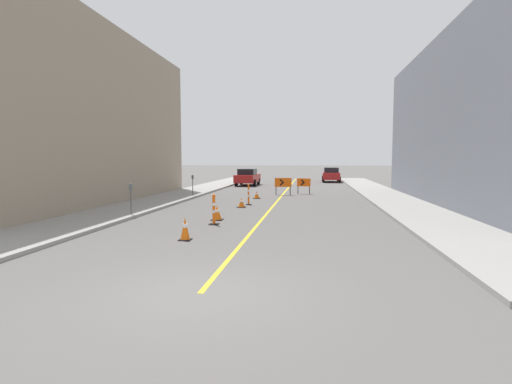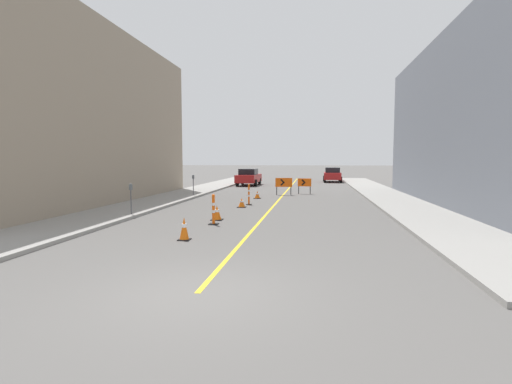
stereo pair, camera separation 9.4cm
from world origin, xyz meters
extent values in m
plane|color=#565451|center=(0.00, 0.00, 0.00)|extent=(300.00, 300.00, 0.00)
cube|color=gold|center=(0.00, 22.00, 0.00)|extent=(0.12, 44.01, 0.01)
cube|color=gray|center=(-6.91, 22.00, 0.06)|extent=(3.05, 44.01, 0.13)
cube|color=gray|center=(6.91, 22.00, 0.06)|extent=(3.05, 44.01, 0.13)
cube|color=gray|center=(-11.44, 13.68, 4.83)|extent=(6.00, 20.85, 9.65)
cube|color=slate|center=(11.44, 15.76, 4.47)|extent=(6.00, 21.56, 8.93)
cube|color=black|center=(-1.84, 4.73, 0.01)|extent=(0.36, 0.36, 0.03)
cone|color=orange|center=(-1.84, 4.73, 0.37)|extent=(0.29, 0.29, 0.69)
cylinder|color=white|center=(-1.84, 4.73, 0.46)|extent=(0.15, 0.15, 0.11)
cube|color=black|center=(-1.81, 8.86, 0.01)|extent=(0.47, 0.47, 0.03)
cone|color=orange|center=(-1.81, 8.86, 0.32)|extent=(0.37, 0.37, 0.57)
cylinder|color=white|center=(-1.81, 8.86, 0.39)|extent=(0.19, 0.19, 0.09)
cube|color=black|center=(-1.58, 13.24, 0.01)|extent=(0.44, 0.44, 0.03)
cone|color=orange|center=(-1.58, 13.24, 0.26)|extent=(0.35, 0.35, 0.46)
cylinder|color=white|center=(-1.58, 13.24, 0.32)|extent=(0.18, 0.18, 0.07)
cube|color=black|center=(-1.43, 17.96, 0.01)|extent=(0.43, 0.43, 0.03)
cone|color=orange|center=(-1.43, 17.96, 0.26)|extent=(0.35, 0.35, 0.46)
cylinder|color=white|center=(-1.43, 17.96, 0.32)|extent=(0.18, 0.18, 0.07)
cube|color=black|center=(-1.67, 7.73, 0.02)|extent=(0.35, 0.35, 0.04)
cylinder|color=#EF560C|center=(-1.67, 7.73, 0.56)|extent=(0.11, 0.11, 1.05)
cylinder|color=white|center=(-1.67, 7.73, 0.51)|extent=(0.12, 0.12, 0.10)
cylinder|color=white|center=(-1.67, 7.73, 0.79)|extent=(0.12, 0.12, 0.10)
sphere|color=#EF560C|center=(-1.67, 7.73, 1.12)|extent=(0.12, 0.12, 0.12)
cube|color=black|center=(-1.39, 14.40, 0.02)|extent=(0.29, 0.29, 0.04)
cylinder|color=#EF560C|center=(-1.39, 14.40, 0.56)|extent=(0.09, 0.09, 1.04)
cylinder|color=white|center=(-1.39, 14.40, 0.50)|extent=(0.10, 0.10, 0.10)
cylinder|color=white|center=(-1.39, 14.40, 0.78)|extent=(0.10, 0.10, 0.10)
sphere|color=#EF560C|center=(-1.39, 14.40, 1.10)|extent=(0.10, 0.10, 0.10)
cube|color=#EF560C|center=(0.05, 20.63, 0.89)|extent=(1.17, 0.15, 0.62)
cube|color=black|center=(-0.04, 20.58, 0.97)|extent=(0.31, 0.04, 0.31)
cube|color=black|center=(-0.04, 20.58, 0.80)|extent=(0.31, 0.04, 0.31)
cylinder|color=black|center=(-0.44, 20.63, 0.29)|extent=(0.06, 0.06, 0.58)
cylinder|color=black|center=(0.55, 20.63, 0.29)|extent=(0.06, 0.06, 0.58)
cube|color=#EF560C|center=(1.46, 21.67, 0.84)|extent=(0.97, 0.12, 0.57)
cube|color=black|center=(1.39, 21.63, 0.92)|extent=(0.29, 0.04, 0.28)
cube|color=black|center=(1.39, 21.63, 0.76)|extent=(0.29, 0.04, 0.28)
cylinder|color=black|center=(1.05, 21.67, 0.28)|extent=(0.06, 0.06, 0.55)
cylinder|color=black|center=(1.87, 21.67, 0.28)|extent=(0.06, 0.06, 0.55)
cube|color=maroon|center=(-4.03, 30.35, 0.68)|extent=(1.95, 4.36, 0.72)
cube|color=black|center=(-4.03, 30.13, 1.31)|extent=(1.60, 1.99, 0.55)
cylinder|color=black|center=(-4.89, 31.68, 0.32)|extent=(0.24, 0.65, 0.64)
cylinder|color=black|center=(-3.18, 31.68, 0.32)|extent=(0.24, 0.65, 0.64)
cylinder|color=black|center=(-4.89, 29.02, 0.32)|extent=(0.24, 0.65, 0.64)
cylinder|color=black|center=(-3.18, 29.02, 0.32)|extent=(0.24, 0.65, 0.64)
cube|color=maroon|center=(4.10, 37.27, 0.68)|extent=(1.92, 4.35, 0.72)
cube|color=black|center=(4.10, 37.06, 1.31)|extent=(1.58, 1.98, 0.55)
cylinder|color=black|center=(3.24, 38.61, 0.32)|extent=(0.24, 0.65, 0.64)
cylinder|color=black|center=(4.95, 38.61, 0.32)|extent=(0.24, 0.65, 0.64)
cylinder|color=black|center=(3.24, 35.94, 0.32)|extent=(0.24, 0.65, 0.64)
cylinder|color=black|center=(4.95, 35.94, 0.32)|extent=(0.24, 0.65, 0.64)
cylinder|color=#4C4C51|center=(-5.74, 9.22, 0.66)|extent=(0.05, 0.05, 1.06)
cube|color=#565B60|center=(-5.74, 9.22, 1.29)|extent=(0.12, 0.10, 0.22)
sphere|color=#565B60|center=(-5.74, 9.22, 1.40)|extent=(0.11, 0.11, 0.11)
cylinder|color=#4C4C51|center=(-5.74, 18.27, 0.67)|extent=(0.05, 0.05, 1.09)
cube|color=#565B60|center=(-5.74, 18.27, 1.32)|extent=(0.12, 0.10, 0.22)
sphere|color=#565B60|center=(-5.74, 18.27, 1.43)|extent=(0.11, 0.11, 0.11)
camera|label=1|loc=(2.06, -7.08, 2.52)|focal=28.00mm
camera|label=2|loc=(2.15, -7.07, 2.52)|focal=28.00mm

